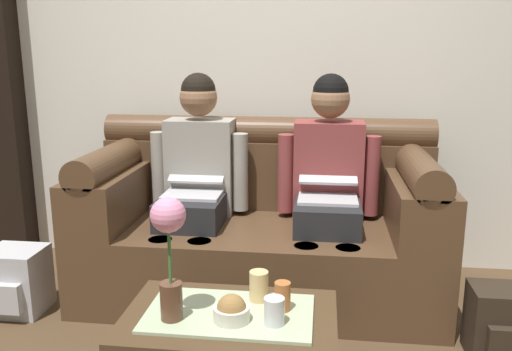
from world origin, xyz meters
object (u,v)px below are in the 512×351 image
at_px(person_right, 328,180).
at_px(snack_bowl, 232,311).
at_px(person_left, 196,176).
at_px(backpack_left, 17,281).
at_px(coffee_table, 230,327).
at_px(couch, 261,227).
at_px(backpack_right, 507,324).
at_px(cup_far_center, 282,296).
at_px(flower_vase, 169,243).
at_px(cup_near_left, 274,311).
at_px(cup_near_right, 259,286).

relative_size(person_right, snack_bowl, 9.16).
distance_m(person_left, backpack_left, 1.09).
height_order(coffee_table, snack_bowl, snack_bowl).
xyz_separation_m(couch, backpack_right, (1.16, -0.57, -0.22)).
height_order(person_left, backpack_left, person_left).
xyz_separation_m(couch, cup_far_center, (0.20, -0.99, 0.06)).
distance_m(person_right, backpack_right, 1.09).
bearing_deg(cup_far_center, flower_vase, -163.19).
height_order(person_left, cup_far_center, person_left).
xyz_separation_m(person_right, backpack_right, (0.79, -0.56, -0.50)).
bearing_deg(flower_vase, cup_near_left, 1.22).
distance_m(flower_vase, snack_bowl, 0.34).
distance_m(person_left, cup_near_right, 1.05).
bearing_deg(cup_near_right, snack_bowl, -114.29).
bearing_deg(couch, coffee_table, -90.00).
bearing_deg(flower_vase, backpack_right, 21.62).
relative_size(coffee_table, flower_vase, 1.75).
height_order(cup_near_left, backpack_right, cup_near_left).
relative_size(couch, coffee_table, 2.40).
distance_m(person_right, cup_near_right, 0.98).
relative_size(snack_bowl, cup_far_center, 1.20).
bearing_deg(cup_near_left, couch, 99.07).
xyz_separation_m(couch, backpack_left, (-1.23, -0.43, -0.21)).
xyz_separation_m(couch, person_right, (0.36, -0.00, 0.28)).
relative_size(flower_vase, cup_near_left, 4.58).
bearing_deg(cup_near_right, cup_near_left, -66.87).
bearing_deg(cup_far_center, cup_near_left, -100.58).
bearing_deg(couch, snack_bowl, -88.98).
bearing_deg(coffee_table, person_right, 70.45).
distance_m(flower_vase, cup_near_left, 0.45).
relative_size(cup_far_center, backpack_left, 0.33).
bearing_deg(cup_near_right, person_left, 116.81).
bearing_deg(cup_far_center, couch, 101.24).
height_order(couch, backpack_left, couch).
xyz_separation_m(cup_near_right, cup_far_center, (0.10, -0.07, -0.00)).
xyz_separation_m(person_right, coffee_table, (-0.36, -1.03, -0.34)).
height_order(cup_far_center, backpack_right, cup_far_center).
bearing_deg(backpack_left, person_right, 14.95).
bearing_deg(flower_vase, cup_near_right, 32.33).
height_order(person_left, coffee_table, person_left).
height_order(cup_far_center, backpack_left, cup_far_center).
relative_size(person_left, flower_vase, 2.66).
bearing_deg(backpack_left, flower_vase, -33.17).
bearing_deg(cup_near_right, person_right, 73.78).
height_order(snack_bowl, cup_far_center, cup_far_center).
bearing_deg(person_left, backpack_right, -20.35).
bearing_deg(cup_near_right, cup_far_center, -35.13).
bearing_deg(backpack_left, couch, 19.16).
bearing_deg(cup_near_left, flower_vase, -178.78).
bearing_deg(backpack_right, cup_far_center, -156.50).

